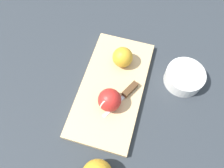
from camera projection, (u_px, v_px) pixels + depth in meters
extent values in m
plane|color=#282D33|center=(112.00, 89.00, 0.80)|extent=(4.00, 4.00, 0.00)
cube|color=tan|center=(112.00, 88.00, 0.79)|extent=(0.47, 0.29, 0.02)
sphere|color=gold|center=(123.00, 57.00, 0.79)|extent=(0.07, 0.07, 0.07)
cylinder|color=beige|center=(121.00, 57.00, 0.79)|extent=(0.07, 0.03, 0.07)
sphere|color=red|center=(109.00, 100.00, 0.71)|extent=(0.08, 0.08, 0.08)
cylinder|color=beige|center=(110.00, 102.00, 0.71)|extent=(0.05, 0.06, 0.07)
cube|color=silver|center=(114.00, 107.00, 0.74)|extent=(0.09, 0.07, 0.00)
cube|color=#472D19|center=(130.00, 89.00, 0.76)|extent=(0.06, 0.06, 0.02)
cylinder|color=silver|center=(184.00, 77.00, 0.79)|extent=(0.14, 0.14, 0.05)
torus|color=silver|center=(186.00, 74.00, 0.77)|extent=(0.14, 0.14, 0.01)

